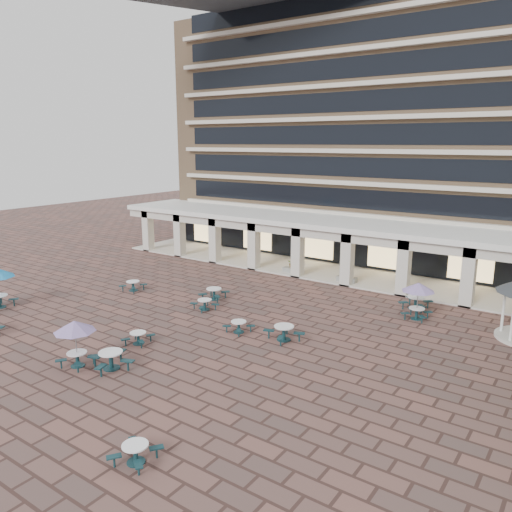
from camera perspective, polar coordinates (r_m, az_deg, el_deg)
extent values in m
plane|color=brown|center=(28.83, -4.27, -8.33)|extent=(120.00, 120.00, 0.00)
cube|color=#9F7C5A|center=(49.27, 15.16, 13.16)|extent=(40.00, 15.00, 22.00)
cube|color=beige|center=(42.51, 11.00, 4.67)|extent=(36.80, 0.50, 0.35)
cube|color=black|center=(42.56, 11.21, 6.43)|extent=(35.20, 0.05, 1.60)
cube|color=beige|center=(42.23, 11.16, 8.16)|extent=(36.80, 0.50, 0.35)
cube|color=black|center=(42.35, 11.36, 9.93)|extent=(35.20, 0.05, 1.60)
cube|color=beige|center=(42.10, 11.31, 11.69)|extent=(36.80, 0.50, 0.35)
cube|color=black|center=(42.31, 11.52, 13.44)|extent=(35.20, 0.05, 1.60)
cube|color=beige|center=(42.13, 11.47, 15.22)|extent=(36.80, 0.50, 0.35)
cube|color=black|center=(42.42, 11.69, 16.95)|extent=(35.20, 0.05, 1.60)
cube|color=beige|center=(42.33, 11.64, 18.73)|extent=(36.80, 0.50, 0.35)
cube|color=black|center=(42.69, 11.86, 20.43)|extent=(35.20, 0.05, 1.60)
cube|color=beige|center=(42.68, 11.81, 22.20)|extent=(36.80, 0.50, 0.35)
cube|color=black|center=(43.12, 12.03, 23.85)|extent=(35.20, 0.05, 1.60)
cube|color=beige|center=(43.19, 11.99, 25.60)|extent=(36.80, 0.50, 0.35)
cube|color=white|center=(40.09, 9.36, 3.81)|extent=(42.00, 6.60, 0.40)
cube|color=beige|center=(37.65, 7.43, 2.59)|extent=(42.00, 0.30, 0.90)
cube|color=black|center=(42.93, 10.82, 1.09)|extent=(38.00, 0.15, 3.20)
cube|color=beige|center=(40.94, 9.15, -1.92)|extent=(42.00, 6.00, 0.12)
cube|color=beige|center=(49.73, -12.24, 2.87)|extent=(0.80, 0.80, 4.00)
cube|color=beige|center=(46.75, -8.71, 2.39)|extent=(0.80, 0.80, 4.00)
cube|color=beige|center=(43.98, -4.73, 1.83)|extent=(0.80, 0.80, 4.00)
cube|color=beige|center=(41.45, -0.24, 1.19)|extent=(0.80, 0.80, 4.00)
cube|color=beige|center=(39.21, 4.80, 0.46)|extent=(0.80, 0.80, 4.00)
cube|color=beige|center=(37.32, 10.40, -0.35)|extent=(0.80, 0.80, 4.00)
cube|color=beige|center=(35.82, 16.53, -1.24)|extent=(0.80, 0.80, 4.00)
cube|color=beige|center=(34.78, 23.11, -2.17)|extent=(0.80, 0.80, 4.00)
cube|color=#FFD88C|center=(51.38, -5.72, 2.97)|extent=(3.20, 0.08, 2.40)
cube|color=#FFD88C|center=(47.50, 0.15, 2.21)|extent=(3.20, 0.08, 2.40)
cube|color=#FFD88C|center=(44.21, 6.96, 1.31)|extent=(3.20, 0.08, 2.40)
cube|color=#FFD88C|center=(41.66, 14.73, 0.25)|extent=(3.20, 0.08, 2.40)
cube|color=#FFD88C|center=(39.97, 23.33, -0.92)|extent=(3.20, 0.08, 2.40)
cylinder|color=#153C40|center=(25.05, -16.18, -12.19)|extent=(0.78, 0.78, 0.04)
cylinder|color=#153C40|center=(24.91, -16.23, -11.47)|extent=(0.20, 0.20, 0.74)
cylinder|color=white|center=(24.73, -16.30, -10.52)|extent=(1.12, 1.12, 0.06)
cube|color=#153C40|center=(24.44, -14.45, -11.52)|extent=(0.69, 0.51, 0.06)
cylinder|color=#153C40|center=(24.55, -14.42, -12.07)|extent=(0.09, 0.09, 0.47)
cube|color=#153C40|center=(25.54, -15.23, -10.47)|extent=(0.51, 0.69, 0.06)
cylinder|color=#153C40|center=(25.64, -15.19, -11.00)|extent=(0.09, 0.09, 0.47)
cube|color=#153C40|center=(25.30, -17.98, -10.90)|extent=(0.69, 0.51, 0.06)
cylinder|color=#153C40|center=(25.40, -17.94, -11.43)|extent=(0.09, 0.09, 0.47)
cube|color=#153C40|center=(24.19, -17.33, -11.98)|extent=(0.51, 0.69, 0.06)
cylinder|color=#153C40|center=(24.29, -17.29, -12.53)|extent=(0.09, 0.09, 0.47)
cylinder|color=#153C40|center=(18.44, -13.55, -21.91)|extent=(0.62, 0.62, 0.04)
cylinder|color=#153C40|center=(18.28, -13.60, -21.19)|extent=(0.16, 0.16, 0.59)
cylinder|color=white|center=(18.09, -13.66, -20.26)|extent=(0.89, 0.89, 0.04)
cube|color=#153C40|center=(18.30, -11.31, -20.67)|extent=(0.48, 0.54, 0.04)
cylinder|color=#153C40|center=(18.41, -11.28, -21.20)|extent=(0.07, 0.07, 0.37)
cube|color=#153C40|center=(18.81, -13.90, -19.79)|extent=(0.54, 0.48, 0.04)
cylinder|color=#153C40|center=(18.92, -13.87, -20.32)|extent=(0.07, 0.07, 0.37)
cube|color=#153C40|center=(18.19, -15.93, -21.18)|extent=(0.48, 0.54, 0.04)
cylinder|color=#153C40|center=(18.30, -15.89, -21.71)|extent=(0.07, 0.07, 0.37)
cube|color=#153C40|center=(17.66, -13.30, -22.16)|extent=(0.54, 0.48, 0.04)
cylinder|color=#153C40|center=(17.77, -13.26, -22.70)|extent=(0.07, 0.07, 0.37)
cylinder|color=#153C40|center=(36.33, -27.23, -5.21)|extent=(0.76, 0.76, 0.04)
cube|color=#153C40|center=(36.09, -25.96, -4.44)|extent=(0.59, 0.66, 0.05)
cylinder|color=#153C40|center=(36.16, -25.93, -4.82)|extent=(0.09, 0.09, 0.46)
cube|color=#153C40|center=(37.01, -27.14, -4.15)|extent=(0.66, 0.59, 0.05)
cylinder|color=#153C40|center=(37.08, -27.10, -4.52)|extent=(0.09, 0.09, 0.46)
cylinder|color=#153C40|center=(27.51, -13.29, -9.70)|extent=(0.60, 0.60, 0.03)
cylinder|color=#153C40|center=(27.41, -13.32, -9.19)|extent=(0.15, 0.15, 0.56)
cylinder|color=white|center=(27.29, -13.35, -8.52)|extent=(0.85, 0.85, 0.04)
cube|color=#153C40|center=(27.52, -11.97, -8.82)|extent=(0.43, 0.53, 0.04)
cylinder|color=#153C40|center=(27.59, -11.95, -9.20)|extent=(0.07, 0.07, 0.36)
cube|color=#153C40|center=(27.98, -13.66, -8.53)|extent=(0.53, 0.43, 0.04)
cylinder|color=#153C40|center=(28.05, -13.64, -8.91)|extent=(0.07, 0.07, 0.36)
cube|color=#153C40|center=(27.25, -14.70, -9.19)|extent=(0.43, 0.53, 0.04)
cylinder|color=#153C40|center=(27.32, -14.68, -9.57)|extent=(0.07, 0.07, 0.36)
cube|color=#153C40|center=(26.77, -12.98, -9.50)|extent=(0.53, 0.43, 0.04)
cylinder|color=#153C40|center=(26.85, -12.96, -9.89)|extent=(0.07, 0.07, 0.36)
cylinder|color=#153C40|center=(25.78, -19.68, -11.72)|extent=(0.65, 0.65, 0.04)
cylinder|color=#153C40|center=(25.67, -19.73, -11.13)|extent=(0.17, 0.17, 0.62)
cylinder|color=white|center=(25.52, -19.80, -10.36)|extent=(0.93, 0.93, 0.05)
cube|color=#153C40|center=(25.62, -18.09, -10.79)|extent=(0.51, 0.57, 0.05)
cylinder|color=#153C40|center=(25.71, -18.06, -11.23)|extent=(0.07, 0.07, 0.39)
cube|color=#153C40|center=(26.30, -19.77, -10.30)|extent=(0.57, 0.51, 0.05)
cylinder|color=#153C40|center=(26.38, -19.73, -10.73)|extent=(0.07, 0.07, 0.39)
cube|color=#153C40|center=(25.65, -21.40, -11.04)|extent=(0.51, 0.57, 0.05)
cylinder|color=#153C40|center=(25.73, -21.36, -11.47)|extent=(0.07, 0.07, 0.39)
cube|color=#153C40|center=(24.96, -19.73, -11.57)|extent=(0.57, 0.51, 0.05)
cylinder|color=#153C40|center=(25.04, -19.69, -12.02)|extent=(0.07, 0.07, 0.39)
cylinder|color=gray|center=(25.36, -19.87, -9.45)|extent=(0.05, 0.05, 2.24)
cone|color=#8D74B6|center=(25.04, -20.03, -7.56)|extent=(1.96, 1.96, 0.51)
cylinder|color=#153C40|center=(27.31, 3.20, -9.52)|extent=(0.75, 0.75, 0.04)
cylinder|color=#153C40|center=(27.18, 3.21, -8.87)|extent=(0.19, 0.19, 0.71)
cylinder|color=white|center=(27.03, 3.22, -8.03)|extent=(1.07, 1.07, 0.05)
cube|color=#153C40|center=(27.00, 4.97, -8.79)|extent=(0.66, 0.49, 0.05)
cylinder|color=#153C40|center=(27.09, 4.96, -9.27)|extent=(0.09, 0.09, 0.45)
cube|color=#153C40|center=(27.90, 3.56, -8.03)|extent=(0.49, 0.66, 0.05)
cylinder|color=#153C40|center=(27.99, 3.56, -8.50)|extent=(0.09, 0.09, 0.45)
cube|color=#153C40|center=(27.31, 1.48, -8.49)|extent=(0.66, 0.49, 0.05)
cylinder|color=#153C40|center=(27.40, 1.47, -8.97)|extent=(0.09, 0.09, 0.45)
cube|color=#153C40|center=(26.38, 2.84, -9.29)|extent=(0.49, 0.66, 0.05)
cylinder|color=#153C40|center=(26.47, 2.84, -9.78)|extent=(0.09, 0.09, 0.45)
cylinder|color=#153C40|center=(34.08, -4.81, -4.91)|extent=(0.71, 0.71, 0.04)
cylinder|color=#153C40|center=(33.99, -4.82, -4.41)|extent=(0.18, 0.18, 0.67)
cylinder|color=white|center=(33.87, -4.83, -3.75)|extent=(1.02, 1.02, 0.05)
cube|color=#153C40|center=(34.16, -3.53, -4.10)|extent=(0.56, 0.62, 0.05)
cylinder|color=#153C40|center=(34.23, -3.53, -4.47)|extent=(0.08, 0.08, 0.43)
cube|color=#153C40|center=(34.69, -5.17, -3.86)|extent=(0.62, 0.56, 0.05)
cylinder|color=#153C40|center=(34.76, -5.16, -4.23)|extent=(0.08, 0.08, 0.43)
cube|color=#153C40|center=(33.77, -6.13, -4.35)|extent=(0.56, 0.62, 0.05)
cylinder|color=#153C40|center=(33.84, -6.12, -4.73)|extent=(0.08, 0.08, 0.43)
cube|color=#153C40|center=(33.22, -4.46, -4.61)|extent=(0.62, 0.56, 0.05)
cylinder|color=#153C40|center=(33.29, -4.45, -4.99)|extent=(0.08, 0.08, 0.43)
cylinder|color=#153C40|center=(32.09, -5.87, -6.09)|extent=(0.63, 0.63, 0.04)
cylinder|color=#153C40|center=(32.00, -5.89, -5.62)|extent=(0.16, 0.16, 0.59)
cylinder|color=white|center=(31.89, -5.90, -5.01)|extent=(0.90, 0.90, 0.04)
cube|color=#153C40|center=(31.79, -4.67, -5.53)|extent=(0.55, 0.44, 0.04)
cylinder|color=#153C40|center=(31.86, -4.66, -5.88)|extent=(0.07, 0.07, 0.38)
cube|color=#153C40|center=(32.61, -5.56, -5.07)|extent=(0.44, 0.55, 0.04)
cylinder|color=#153C40|center=(32.67, -5.55, -5.42)|extent=(0.07, 0.07, 0.38)
cube|color=#153C40|center=(32.16, -7.09, -5.37)|extent=(0.55, 0.44, 0.04)
cylinder|color=#153C40|center=(32.22, -7.08, -5.72)|extent=(0.07, 0.07, 0.38)
cube|color=#153C40|center=(31.33, -6.23, -5.85)|extent=(0.44, 0.55, 0.04)
cylinder|color=#153C40|center=(31.40, -6.23, -6.20)|extent=(0.07, 0.07, 0.38)
cylinder|color=#153C40|center=(28.33, -1.99, -8.67)|extent=(0.60, 0.60, 0.03)
cylinder|color=#153C40|center=(28.23, -1.99, -8.16)|extent=(0.16, 0.16, 0.57)
cylinder|color=white|center=(28.11, -2.00, -7.50)|extent=(0.86, 0.86, 0.04)
cube|color=#153C40|center=(28.20, -0.61, -7.97)|extent=(0.52, 0.48, 0.04)
cylinder|color=#153C40|center=(28.27, -0.61, -8.34)|extent=(0.07, 0.07, 0.36)
cube|color=#153C40|center=(28.83, -1.99, -7.50)|extent=(0.48, 0.52, 0.04)
cylinder|color=#153C40|center=(28.90, -1.99, -7.87)|extent=(0.07, 0.07, 0.36)
cube|color=#153C40|center=(28.20, -3.37, -7.99)|extent=(0.52, 0.48, 0.04)
cylinder|color=#153C40|center=(28.28, -3.37, -8.36)|extent=(0.07, 0.07, 0.36)
cube|color=#153C40|center=(27.57, -1.99, -8.48)|extent=(0.48, 0.52, 0.04)
cylinder|color=#153C40|center=(27.64, -1.99, -8.86)|extent=(0.07, 0.07, 0.36)
cylinder|color=#153C40|center=(31.81, 17.83, -6.84)|extent=(0.65, 0.65, 0.04)
cylinder|color=#153C40|center=(31.72, 17.86, -6.35)|extent=(0.17, 0.17, 0.61)
cylinder|color=white|center=(31.60, 17.91, -5.71)|extent=(0.93, 0.93, 0.05)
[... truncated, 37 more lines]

